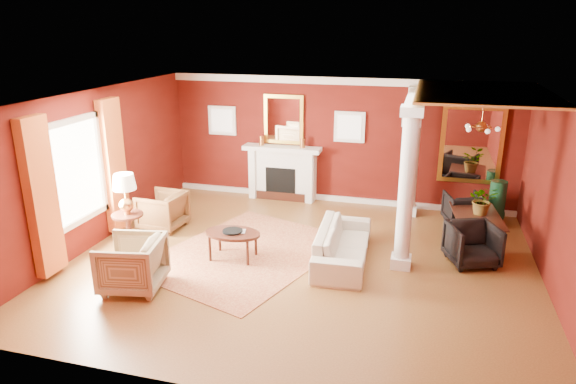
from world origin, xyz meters
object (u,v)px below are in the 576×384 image
(coffee_table, at_px, (233,234))
(armchair_leopard, at_px, (162,209))
(side_table, at_px, (126,199))
(dining_table, at_px, (478,221))
(sofa, at_px, (343,239))
(armchair_stripe, at_px, (132,262))

(coffee_table, bearing_deg, armchair_leopard, 153.02)
(coffee_table, bearing_deg, side_table, -178.11)
(side_table, bearing_deg, dining_table, 17.85)
(coffee_table, relative_size, dining_table, 0.66)
(coffee_table, xyz_separation_m, side_table, (-2.05, -0.07, 0.50))
(sofa, distance_m, side_table, 4.03)
(coffee_table, relative_size, side_table, 0.70)
(sofa, height_order, armchair_leopard, sofa)
(armchair_leopard, bearing_deg, coffee_table, 67.38)
(armchair_leopard, xyz_separation_m, side_table, (-0.13, -1.05, 0.54))
(armchair_leopard, distance_m, coffee_table, 2.16)
(armchair_stripe, xyz_separation_m, dining_table, (5.41, 3.43, -0.04))
(sofa, height_order, coffee_table, sofa)
(armchair_leopard, bearing_deg, side_table, -2.77)
(armchair_leopard, relative_size, dining_table, 0.55)
(armchair_leopard, relative_size, coffee_table, 0.84)
(armchair_stripe, bearing_deg, dining_table, 111.77)
(side_table, bearing_deg, armchair_leopard, 82.87)
(dining_table, bearing_deg, armchair_stripe, 116.56)
(sofa, relative_size, armchair_stripe, 2.31)
(coffee_table, distance_m, side_table, 2.11)
(dining_table, bearing_deg, side_table, 102.06)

